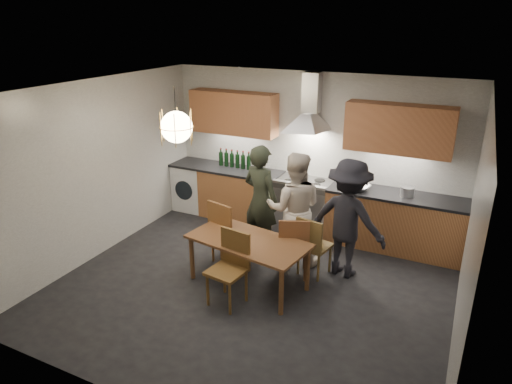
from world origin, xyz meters
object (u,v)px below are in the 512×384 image
at_px(person_left, 261,200).
at_px(mixing_bowl, 359,187).
at_px(person_right, 348,219).
at_px(dining_table, 248,245).
at_px(chair_back_left, 225,228).
at_px(wine_bottles, 235,159).
at_px(person_mid, 294,209).
at_px(stock_pot, 407,192).
at_px(chair_front, 231,263).

distance_m(person_left, mixing_bowl, 1.53).
xyz_separation_m(person_left, person_right, (1.34, -0.08, -0.01)).
bearing_deg(dining_table, mixing_bowl, 71.06).
height_order(chair_back_left, person_right, person_right).
relative_size(dining_table, person_right, 1.01).
height_order(dining_table, person_left, person_left).
relative_size(dining_table, wine_bottles, 2.67).
distance_m(chair_back_left, person_mid, 1.03).
bearing_deg(mixing_bowl, person_left, -143.88).
xyz_separation_m(dining_table, person_left, (-0.26, 0.93, 0.26)).
distance_m(mixing_bowl, wine_bottles, 2.26).
bearing_deg(person_mid, chair_back_left, 10.52).
relative_size(mixing_bowl, stock_pot, 1.73).
xyz_separation_m(dining_table, mixing_bowl, (0.98, 1.83, 0.35)).
xyz_separation_m(person_left, stock_pot, (1.94, 0.96, 0.13)).
distance_m(dining_table, chair_back_left, 0.66).
xyz_separation_m(chair_front, person_mid, (0.33, 1.28, 0.30)).
xyz_separation_m(dining_table, chair_back_left, (-0.55, 0.36, -0.03)).
xyz_separation_m(chair_back_left, stock_pot, (2.24, 1.52, 0.41)).
distance_m(chair_front, person_mid, 1.35).
relative_size(stock_pot, wine_bottles, 0.32).
relative_size(person_right, wine_bottles, 2.65).
xyz_separation_m(person_right, wine_bottles, (-2.36, 1.15, 0.22)).
xyz_separation_m(person_right, stock_pot, (0.61, 1.03, 0.13)).
distance_m(chair_back_left, stock_pot, 2.74).
bearing_deg(dining_table, chair_front, -84.78).
xyz_separation_m(mixing_bowl, stock_pot, (0.71, 0.06, 0.03)).
xyz_separation_m(person_left, wine_bottles, (-1.02, 1.08, 0.21)).
bearing_deg(wine_bottles, dining_table, -57.49).
height_order(mixing_bowl, stock_pot, stock_pot).
xyz_separation_m(person_mid, mixing_bowl, (0.67, 0.98, 0.11)).
bearing_deg(person_right, person_left, 7.22).
relative_size(chair_back_left, chair_front, 1.03).
distance_m(chair_back_left, wine_bottles, 1.86).
bearing_deg(stock_pot, person_mid, -143.33).
bearing_deg(person_right, dining_table, 48.62).
xyz_separation_m(dining_table, wine_bottles, (-1.28, 2.00, 0.47)).
distance_m(dining_table, person_mid, 0.94).
distance_m(person_left, wine_bottles, 1.50).
bearing_deg(chair_back_left, dining_table, 160.81).
xyz_separation_m(chair_back_left, wine_bottles, (-0.72, 1.64, 0.50)).
bearing_deg(person_left, stock_pot, -137.88).
distance_m(chair_back_left, person_right, 1.73).
xyz_separation_m(dining_table, chair_front, (-0.03, -0.43, -0.05)).
relative_size(chair_front, wine_bottles, 1.49).
bearing_deg(stock_pot, chair_back_left, -145.91).
relative_size(chair_front, mixing_bowl, 2.72).
bearing_deg(person_mid, person_right, 160.87).
relative_size(chair_back_left, mixing_bowl, 2.81).
relative_size(chair_back_left, person_right, 0.58).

